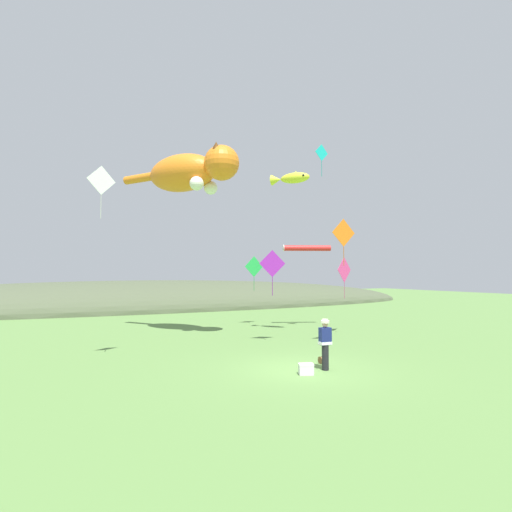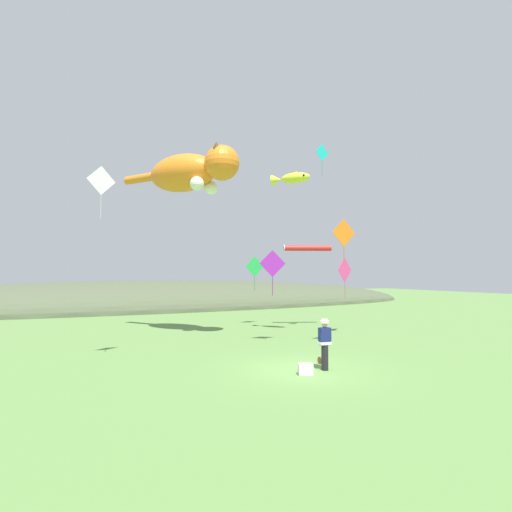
{
  "view_description": "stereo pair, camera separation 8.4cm",
  "coord_description": "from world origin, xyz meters",
  "px_view_note": "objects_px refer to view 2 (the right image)",
  "views": [
    {
      "loc": [
        -7.61,
        -12.05,
        3.36
      ],
      "look_at": [
        0.0,
        4.0,
        4.16
      ],
      "focal_mm": 28.0,
      "sensor_mm": 36.0,
      "label": 1
    },
    {
      "loc": [
        -7.53,
        -12.09,
        3.36
      ],
      "look_at": [
        0.0,
        4.0,
        4.16
      ],
      "focal_mm": 28.0,
      "sensor_mm": 36.0,
      "label": 2
    }
  ],
  "objects_px": {
    "kite_diamond_green": "(255,267)",
    "picnic_cooler": "(306,369)",
    "kite_diamond_pink": "(345,270)",
    "kite_spool": "(321,360)",
    "festival_attendant": "(325,343)",
    "kite_giant_cat": "(191,172)",
    "kite_diamond_white": "(101,181)",
    "kite_diamond_teal": "(322,153)",
    "kite_diamond_violet": "(272,264)",
    "kite_diamond_orange": "(344,233)",
    "kite_tube_streamer": "(307,248)",
    "kite_fish_windsock": "(291,178)"
  },
  "relations": [
    {
      "from": "kite_tube_streamer",
      "to": "kite_diamond_white",
      "type": "height_order",
      "value": "kite_diamond_white"
    },
    {
      "from": "picnic_cooler",
      "to": "kite_diamond_orange",
      "type": "distance_m",
      "value": 7.78
    },
    {
      "from": "kite_tube_streamer",
      "to": "kite_diamond_green",
      "type": "xyz_separation_m",
      "value": [
        -2.71,
        2.18,
        -1.19
      ]
    },
    {
      "from": "kite_fish_windsock",
      "to": "kite_diamond_teal",
      "type": "relative_size",
      "value": 1.11
    },
    {
      "from": "kite_spool",
      "to": "kite_diamond_white",
      "type": "distance_m",
      "value": 10.7
    },
    {
      "from": "picnic_cooler",
      "to": "kite_tube_streamer",
      "type": "distance_m",
      "value": 13.17
    },
    {
      "from": "picnic_cooler",
      "to": "kite_diamond_white",
      "type": "xyz_separation_m",
      "value": [
        -6.19,
        4.53,
        6.7
      ]
    },
    {
      "from": "kite_fish_windsock",
      "to": "kite_diamond_orange",
      "type": "xyz_separation_m",
      "value": [
        0.71,
        -3.7,
        -3.36
      ]
    },
    {
      "from": "kite_tube_streamer",
      "to": "kite_diamond_green",
      "type": "height_order",
      "value": "kite_tube_streamer"
    },
    {
      "from": "kite_tube_streamer",
      "to": "kite_diamond_violet",
      "type": "bearing_deg",
      "value": -137.12
    },
    {
      "from": "kite_giant_cat",
      "to": "kite_diamond_teal",
      "type": "distance_m",
      "value": 7.56
    },
    {
      "from": "festival_attendant",
      "to": "kite_diamond_white",
      "type": "distance_m",
      "value": 10.22
    },
    {
      "from": "festival_attendant",
      "to": "kite_giant_cat",
      "type": "height_order",
      "value": "kite_giant_cat"
    },
    {
      "from": "kite_giant_cat",
      "to": "kite_diamond_orange",
      "type": "xyz_separation_m",
      "value": [
        5.84,
        -5.69,
        -3.61
      ]
    },
    {
      "from": "kite_fish_windsock",
      "to": "kite_diamond_green",
      "type": "xyz_separation_m",
      "value": [
        0.12,
        5.05,
        -4.82
      ]
    },
    {
      "from": "kite_spool",
      "to": "kite_diamond_teal",
      "type": "bearing_deg",
      "value": 54.67
    },
    {
      "from": "kite_diamond_violet",
      "to": "kite_diamond_orange",
      "type": "distance_m",
      "value": 3.71
    },
    {
      "from": "picnic_cooler",
      "to": "kite_diamond_white",
      "type": "height_order",
      "value": "kite_diamond_white"
    },
    {
      "from": "kite_giant_cat",
      "to": "kite_diamond_green",
      "type": "bearing_deg",
      "value": 30.17
    },
    {
      "from": "kite_fish_windsock",
      "to": "kite_diamond_orange",
      "type": "distance_m",
      "value": 5.05
    },
    {
      "from": "kite_giant_cat",
      "to": "kite_diamond_orange",
      "type": "bearing_deg",
      "value": -44.24
    },
    {
      "from": "festival_attendant",
      "to": "kite_giant_cat",
      "type": "xyz_separation_m",
      "value": [
        -2.28,
        9.19,
        7.95
      ]
    },
    {
      "from": "kite_spool",
      "to": "kite_giant_cat",
      "type": "distance_m",
      "value": 12.38
    },
    {
      "from": "kite_giant_cat",
      "to": "kite_tube_streamer",
      "type": "xyz_separation_m",
      "value": [
        7.96,
        0.87,
        -3.87
      ]
    },
    {
      "from": "kite_diamond_green",
      "to": "kite_diamond_pink",
      "type": "height_order",
      "value": "kite_diamond_green"
    },
    {
      "from": "kite_diamond_orange",
      "to": "kite_diamond_teal",
      "type": "height_order",
      "value": "kite_diamond_teal"
    },
    {
      "from": "festival_attendant",
      "to": "kite_diamond_white",
      "type": "xyz_separation_m",
      "value": [
        -7.13,
        4.29,
        5.93
      ]
    },
    {
      "from": "kite_diamond_violet",
      "to": "kite_diamond_orange",
      "type": "xyz_separation_m",
      "value": [
        2.72,
        -2.07,
        1.44
      ]
    },
    {
      "from": "picnic_cooler",
      "to": "kite_fish_windsock",
      "type": "height_order",
      "value": "kite_fish_windsock"
    },
    {
      "from": "kite_diamond_green",
      "to": "kite_fish_windsock",
      "type": "bearing_deg",
      "value": -91.33
    },
    {
      "from": "kite_tube_streamer",
      "to": "kite_giant_cat",
      "type": "bearing_deg",
      "value": -173.74
    },
    {
      "from": "kite_diamond_green",
      "to": "kite_diamond_orange",
      "type": "height_order",
      "value": "kite_diamond_orange"
    },
    {
      "from": "kite_tube_streamer",
      "to": "kite_diamond_pink",
      "type": "xyz_separation_m",
      "value": [
        0.26,
        -3.52,
        -1.44
      ]
    },
    {
      "from": "kite_fish_windsock",
      "to": "kite_diamond_violet",
      "type": "relative_size",
      "value": 0.93
    },
    {
      "from": "kite_diamond_green",
      "to": "picnic_cooler",
      "type": "bearing_deg",
      "value": -107.41
    },
    {
      "from": "kite_fish_windsock",
      "to": "picnic_cooler",
      "type": "bearing_deg",
      "value": -117.05
    },
    {
      "from": "kite_diamond_orange",
      "to": "kite_diamond_teal",
      "type": "distance_m",
      "value": 6.29
    },
    {
      "from": "festival_attendant",
      "to": "kite_tube_streamer",
      "type": "bearing_deg",
      "value": 60.57
    },
    {
      "from": "kite_diamond_violet",
      "to": "kite_diamond_teal",
      "type": "distance_m",
      "value": 7.74
    },
    {
      "from": "kite_diamond_white",
      "to": "kite_diamond_pink",
      "type": "bearing_deg",
      "value": 9.76
    },
    {
      "from": "kite_diamond_pink",
      "to": "kite_spool",
      "type": "bearing_deg",
      "value": -134.21
    },
    {
      "from": "kite_diamond_orange",
      "to": "kite_diamond_teal",
      "type": "bearing_deg",
      "value": 70.38
    },
    {
      "from": "kite_fish_windsock",
      "to": "kite_diamond_pink",
      "type": "xyz_separation_m",
      "value": [
        3.09,
        -0.66,
        -5.07
      ]
    },
    {
      "from": "kite_tube_streamer",
      "to": "kite_diamond_pink",
      "type": "bearing_deg",
      "value": -85.72
    },
    {
      "from": "kite_diamond_teal",
      "to": "festival_attendant",
      "type": "bearing_deg",
      "value": -124.31
    },
    {
      "from": "kite_fish_windsock",
      "to": "kite_diamond_violet",
      "type": "distance_m",
      "value": 5.46
    },
    {
      "from": "kite_tube_streamer",
      "to": "kite_diamond_green",
      "type": "relative_size",
      "value": 1.32
    },
    {
      "from": "kite_fish_windsock",
      "to": "kite_diamond_pink",
      "type": "height_order",
      "value": "kite_fish_windsock"
    },
    {
      "from": "kite_diamond_violet",
      "to": "kite_diamond_white",
      "type": "bearing_deg",
      "value": -170.89
    },
    {
      "from": "kite_spool",
      "to": "kite_diamond_green",
      "type": "bearing_deg",
      "value": 77.46
    }
  ]
}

